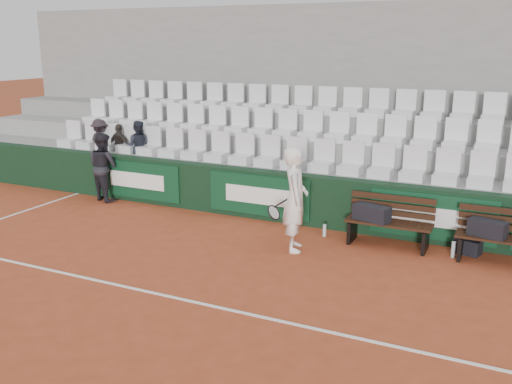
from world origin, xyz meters
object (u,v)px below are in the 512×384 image
(tennis_player, at_px, (295,199))
(spectator_a, at_px, (99,125))
(sports_bag_ground, at_px, (468,246))
(sports_bag_right, at_px, (487,228))
(water_bottle_far, at_px, (453,250))
(water_bottle_near, at_px, (325,230))
(bench_right, at_px, (503,251))
(spectator_c, at_px, (137,127))
(ball_kid, at_px, (104,167))
(bench_left, at_px, (388,234))
(sports_bag_left, at_px, (372,213))
(spectator_b, at_px, (119,128))

(tennis_player, distance_m, spectator_a, 6.21)
(sports_bag_ground, bearing_deg, sports_bag_right, -44.84)
(sports_bag_ground, relative_size, water_bottle_far, 1.57)
(water_bottle_near, bearing_deg, bench_right, -0.97)
(tennis_player, bearing_deg, spectator_c, 157.68)
(ball_kid, bearing_deg, spectator_a, -28.69)
(bench_right, relative_size, water_bottle_near, 6.43)
(bench_left, height_order, spectator_c, spectator_c)
(water_bottle_near, bearing_deg, tennis_player, -106.00)
(bench_left, xyz_separation_m, spectator_c, (-6.17, 1.08, 1.38))
(sports_bag_ground, xyz_separation_m, ball_kid, (-7.87, 0.06, 0.65))
(water_bottle_near, height_order, spectator_c, spectator_c)
(sports_bag_ground, relative_size, spectator_a, 0.37)
(bench_right, height_order, sports_bag_left, sports_bag_left)
(spectator_b, distance_m, spectator_c, 0.55)
(bench_left, xyz_separation_m, sports_bag_ground, (1.32, 0.22, -0.09))
(bench_left, bearing_deg, bench_right, -1.12)
(sports_bag_right, relative_size, sports_bag_ground, 1.36)
(spectator_a, xyz_separation_m, spectator_b, (0.59, 0.00, -0.04))
(bench_left, xyz_separation_m, spectator_b, (-6.71, 1.08, 1.32))
(sports_bag_right, height_order, sports_bag_ground, sports_bag_right)
(sports_bag_left, bearing_deg, spectator_a, 170.86)
(bench_right, xyz_separation_m, spectator_b, (-8.59, 1.11, 1.32))
(bench_left, relative_size, spectator_c, 1.25)
(sports_bag_left, bearing_deg, bench_left, 9.48)
(bench_left, bearing_deg, spectator_b, 170.89)
(bench_left, height_order, bench_right, same)
(bench_right, height_order, ball_kid, ball_kid)
(spectator_b, bearing_deg, bench_left, 175.58)
(water_bottle_far, bearing_deg, spectator_c, 171.04)
(water_bottle_near, xyz_separation_m, water_bottle_far, (2.31, -0.09, 0.02))
(water_bottle_far, bearing_deg, sports_bag_left, 179.05)
(bench_right, bearing_deg, sports_bag_left, -179.66)
(water_bottle_near, height_order, spectator_b, spectator_b)
(ball_kid, distance_m, spectator_a, 1.36)
(water_bottle_near, distance_m, water_bottle_far, 2.31)
(tennis_player, bearing_deg, ball_kid, 167.39)
(water_bottle_near, distance_m, spectator_a, 6.38)
(bench_left, xyz_separation_m, bench_right, (1.88, -0.04, 0.00))
(sports_bag_right, distance_m, spectator_a, 9.04)
(sports_bag_left, relative_size, sports_bag_ground, 1.50)
(spectator_a, distance_m, spectator_b, 0.59)
(ball_kid, bearing_deg, water_bottle_far, -164.37)
(water_bottle_near, xyz_separation_m, ball_kid, (-5.37, 0.26, 0.66))
(sports_bag_ground, height_order, tennis_player, tennis_player)
(sports_bag_left, xyz_separation_m, spectator_c, (-5.87, 1.13, 1.01))
(bench_right, bearing_deg, ball_kid, 177.86)
(sports_bag_left, bearing_deg, sports_bag_ground, 9.37)
(bench_left, xyz_separation_m, spectator_a, (-7.30, 1.08, 1.36))
(tennis_player, bearing_deg, sports_bag_right, 14.57)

